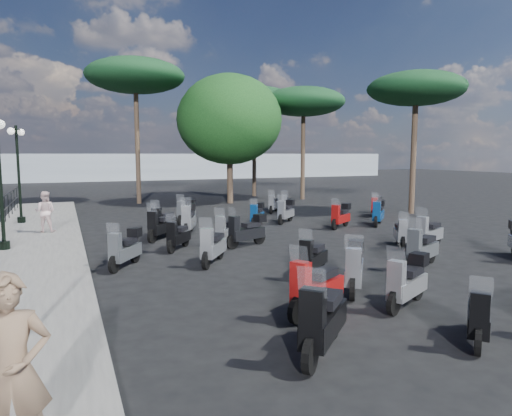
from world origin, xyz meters
name	(u,v)px	position (x,y,z in m)	size (l,w,h in m)	color
ground	(283,262)	(0.00, 0.00, 0.00)	(120.00, 120.00, 0.00)	black
sidewalk	(29,258)	(-6.50, 3.00, 0.07)	(3.00, 30.00, 0.15)	#64615F
lamp_post_1	(0,174)	(-7.21, 4.17, 2.41)	(0.37, 1.16, 3.96)	black
lamp_post_2	(18,168)	(-7.18, 9.94, 2.42)	(0.57, 1.12, 3.97)	black
woman	(12,373)	(-5.99, -6.71, 1.05)	(0.66, 0.43, 1.81)	brown
pedestrian_far	(45,212)	(-6.17, 7.02, 0.90)	(0.73, 0.57, 1.49)	beige
scooter_1	(315,289)	(-1.30, -3.96, 0.49)	(1.60, 1.00, 1.41)	black
scooter_2	(213,247)	(-1.86, 0.53, 0.47)	(1.09, 1.45, 1.36)	black
scooter_3	(125,250)	(-4.09, 1.09, 0.48)	(1.05, 1.40, 1.28)	black
scooter_4	(178,237)	(-2.30, 2.71, 0.42)	(1.00, 1.27, 1.21)	black
scooter_5	(189,220)	(-1.26, 5.42, 0.54)	(0.93, 1.71, 1.43)	black
scooter_6	(322,322)	(-2.07, -5.49, 0.51)	(1.42, 1.37, 1.48)	black
scooter_7	(478,318)	(0.42, -6.06, 0.42)	(1.19, 1.08, 1.20)	black
scooter_8	(354,269)	(0.21, -3.03, 0.51)	(1.18, 1.45, 1.36)	black
scooter_9	(225,231)	(-0.63, 3.04, 0.44)	(1.09, 1.30, 1.27)	black
scooter_10	(160,227)	(-2.48, 4.58, 0.47)	(1.18, 1.38, 1.36)	black
scooter_11	(186,212)	(-0.73, 7.82, 0.50)	(1.15, 1.41, 1.32)	black
scooter_13	(407,283)	(0.57, -4.27, 0.49)	(1.50, 0.92, 1.30)	black
scooter_14	(313,259)	(0.01, -1.58, 0.43)	(1.26, 1.08, 1.25)	black
scooter_15	(247,231)	(-0.13, 2.39, 0.50)	(1.59, 0.82, 1.32)	black
scooter_16	(257,215)	(1.88, 6.26, 0.45)	(1.05, 1.26, 1.19)	black
scooter_17	(286,212)	(3.32, 6.46, 0.48)	(1.28, 1.22, 1.28)	black
scooter_20	(422,250)	(3.08, -1.96, 0.48)	(1.61, 0.93, 1.38)	black
scooter_21	(429,234)	(5.04, -0.13, 0.47)	(1.61, 0.87, 1.36)	black
scooter_22	(341,216)	(4.72, 4.34, 0.48)	(1.38, 1.03, 1.26)	black
scooter_23	(274,205)	(4.29, 9.77, 0.41)	(1.00, 1.22, 1.18)	black
scooter_27	(401,234)	(4.46, 0.47, 0.42)	(0.91, 1.32, 1.20)	black
scooter_28	(378,213)	(6.59, 4.35, 0.50)	(1.29, 1.29, 1.33)	black
scooter_29	(377,207)	(8.33, 6.73, 0.45)	(1.21, 1.12, 1.20)	black
scooter_30	(163,223)	(-2.20, 5.47, 0.47)	(1.18, 1.38, 1.36)	black
scooter_31	(286,204)	(4.98, 9.71, 0.41)	(1.00, 1.22, 1.18)	black
broadleaf_tree	(230,120)	(3.79, 14.94, 5.01)	(6.29, 6.29, 7.69)	#38281E
pine_0	(254,102)	(6.95, 18.68, 6.59)	(5.77, 5.77, 7.63)	#38281E
pine_1	(304,102)	(9.06, 15.43, 6.31)	(5.36, 5.36, 7.27)	#38281E
pine_2	(135,76)	(-1.33, 16.97, 7.50)	(5.77, 5.77, 8.54)	#38281E
pine_3	(416,89)	(10.56, 6.84, 6.11)	(4.73, 4.73, 6.97)	#38281E
distant_hills	(114,167)	(0.00, 45.00, 1.50)	(70.00, 8.00, 3.00)	gray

